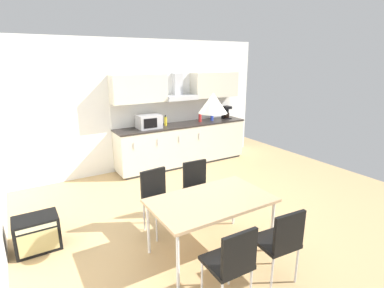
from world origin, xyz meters
name	(u,v)px	position (x,y,z in m)	size (l,w,h in m)	color
ground_plane	(199,216)	(0.00, 0.00, -0.01)	(7.62, 7.48, 0.02)	tan
wall_back	(135,106)	(0.00, 2.54, 1.37)	(6.10, 0.10, 2.74)	white
kitchen_counter	(183,144)	(0.97, 2.20, 0.47)	(3.06, 0.63, 0.93)	#333333
backsplash_tile	(176,111)	(0.97, 2.48, 1.19)	(3.04, 0.02, 0.51)	silver
upper_wall_cabinets	(179,87)	(0.97, 2.33, 1.73)	(3.04, 0.40, 0.57)	beige
microwave	(149,122)	(0.16, 2.19, 1.07)	(0.48, 0.35, 0.28)	#ADADB2
coffee_maker	(226,112)	(2.19, 2.22, 1.08)	(0.18, 0.19, 0.30)	black
bottle_red	(200,117)	(1.43, 2.20, 1.04)	(0.07, 0.07, 0.25)	red
bottle_blue	(212,117)	(1.76, 2.19, 1.02)	(0.07, 0.07, 0.20)	blue
bottle_yellow	(166,121)	(0.57, 2.24, 1.03)	(0.06, 0.06, 0.23)	yellow
dining_table	(211,203)	(-0.36, -0.84, 0.68)	(1.45, 0.87, 0.72)	tan
chair_near_right	(281,239)	(-0.04, -1.65, 0.53)	(0.43, 0.43, 0.87)	black
chair_far_left	(157,195)	(-0.69, -0.02, 0.53)	(0.44, 0.44, 0.87)	black
chair_far_right	(198,184)	(-0.03, -0.02, 0.53)	(0.42, 0.42, 0.87)	black
chair_near_left	(232,260)	(-0.69, -1.65, 0.53)	(0.41, 0.41, 0.87)	black
guitar_amp	(37,233)	(-2.19, 0.34, 0.22)	(0.52, 0.37, 0.44)	black
pendant_lamp	(213,103)	(-0.36, -0.84, 1.87)	(0.32, 0.32, 0.22)	silver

